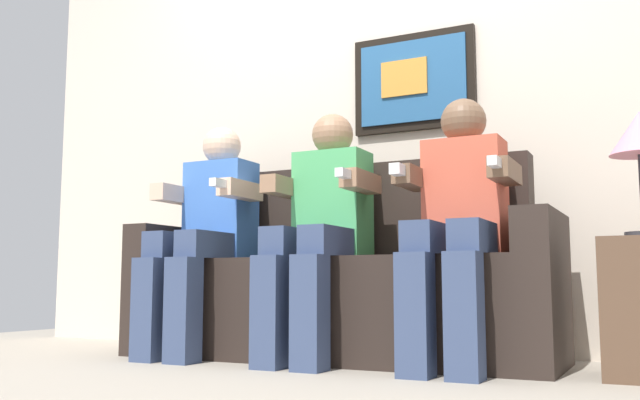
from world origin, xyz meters
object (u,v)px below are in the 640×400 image
at_px(person_on_left, 206,227).
at_px(person_in_middle, 321,222).
at_px(table_lamp, 640,139).
at_px(couch, 337,289).
at_px(person_on_right, 458,216).

distance_m(person_on_left, person_in_middle, 0.61).
bearing_deg(person_on_left, table_lamp, 0.54).
bearing_deg(person_in_middle, person_on_left, 180.00).
distance_m(couch, person_on_left, 0.70).
relative_size(couch, person_in_middle, 1.76).
xyz_separation_m(person_on_left, table_lamp, (1.89, 0.02, 0.25)).
xyz_separation_m(couch, person_on_right, (0.61, -0.17, 0.29)).
bearing_deg(person_on_right, person_on_left, 179.98).
height_order(couch, person_on_right, person_on_right).
xyz_separation_m(person_on_left, person_in_middle, (0.61, 0.00, 0.00)).
height_order(person_on_left, person_in_middle, same).
distance_m(person_on_left, person_on_right, 1.22).
bearing_deg(person_on_right, person_in_middle, 179.96).
height_order(person_in_middle, person_on_right, same).
height_order(couch, table_lamp, table_lamp).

